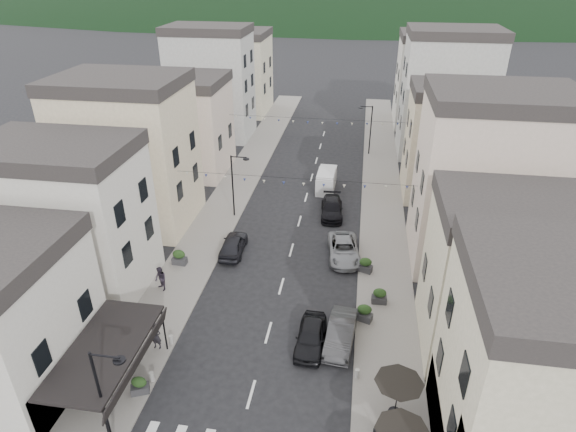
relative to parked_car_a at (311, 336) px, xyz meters
The scene contains 25 objects.
sidewalk_left 24.04m from the parked_car_a, 115.38° to the left, with size 4.00×76.00×0.12m, color slate.
sidewalk_right 22.22m from the parked_car_a, 77.79° to the left, with size 4.00×76.00×0.12m, color slate.
bistro_building 13.95m from the parked_car_a, 28.26° to the right, with size 10.00×8.00×10.00m, color #B5AE90.
boutique_awning 11.60m from the parked_car_a, 152.24° to the right, with size 3.77×7.50×3.28m.
buildings_row_left 32.90m from the parked_car_a, 122.21° to the left, with size 10.20×54.16×14.00m.
buildings_row_right 29.33m from the parked_car_a, 66.02° to the left, with size 10.20×54.16×14.50m.
streetlamp_left_near 12.32m from the parked_car_a, 136.13° to the right, with size 1.70×0.56×6.00m.
streetlamp_left_far 18.17m from the parked_car_a, 118.76° to the left, with size 1.70×0.56×6.00m.
streetlamp_right_far 33.98m from the parked_car_a, 84.88° to the left, with size 1.70×0.56×6.00m.
bollards 5.56m from the parked_car_a, 120.31° to the right, with size 11.66×10.26×0.60m.
bunting_near 13.01m from the parked_car_a, 103.45° to the left, with size 19.00×0.28×0.62m.
bunting_far 28.28m from the parked_car_a, 95.77° to the left, with size 19.00×0.28×0.62m.
parked_car_a is the anchor object (origin of this frame).
parked_car_b 1.87m from the parked_car_a, 15.93° to the left, with size 1.60×4.58×1.51m, color #2F2F31.
parked_car_c 10.42m from the parked_car_a, 81.94° to the left, with size 2.38×5.17×1.44m, color gray.
parked_car_d 17.34m from the parked_car_a, 90.00° to the left, with size 1.97×4.84×1.40m, color black.
parked_car_e 12.13m from the parked_car_a, 127.60° to the left, with size 1.77×4.41×1.50m, color black.
delivery_van 23.01m from the parked_car_a, 92.50° to the left, with size 1.86×4.45×2.11m.
pedestrian_a 9.38m from the parked_car_a, 169.11° to the right, with size 0.66×0.43×1.81m, color black.
pedestrian_b 11.83m from the parked_car_a, 161.06° to the left, with size 0.91×0.71×1.87m, color #28222D.
planter_la 10.22m from the parked_car_a, 149.47° to the right, with size 1.11×0.88×1.09m.
planter_lb 13.21m from the parked_car_a, 146.98° to the left, with size 1.14×0.67×1.25m.
planter_ra 4.22m from the parked_car_a, 40.71° to the left, with size 1.22×0.93×1.21m.
planter_rb 6.35m from the parked_car_a, 48.39° to the left, with size 1.05×0.60×1.15m.
planter_rc 8.99m from the parked_car_a, 69.14° to the left, with size 1.19×0.90×1.19m.
Camera 1 is at (4.88, -12.10, 21.17)m, focal length 30.00 mm.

